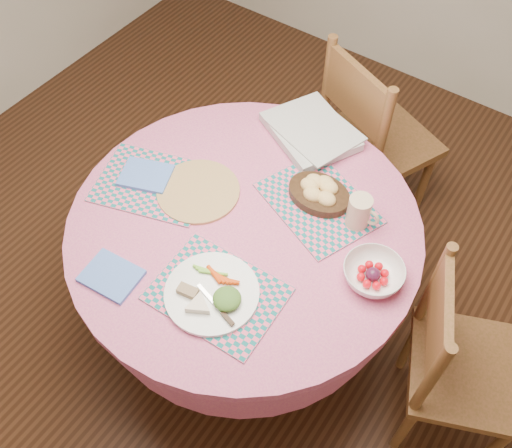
# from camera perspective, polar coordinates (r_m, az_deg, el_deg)

# --- Properties ---
(ground) EXTENTS (4.00, 4.00, 0.00)m
(ground) POSITION_cam_1_polar(r_m,az_deg,el_deg) (2.62, -0.91, -9.74)
(ground) COLOR #331C0F
(ground) RESTS_ON ground
(dining_table) EXTENTS (1.24, 1.24, 0.75)m
(dining_table) POSITION_cam_1_polar(r_m,az_deg,el_deg) (2.13, -1.10, -2.98)
(dining_table) COLOR #D26282
(dining_table) RESTS_ON ground
(chair_right) EXTENTS (0.53, 0.54, 0.90)m
(chair_right) POSITION_cam_1_polar(r_m,az_deg,el_deg) (2.14, 19.33, -12.93)
(chair_right) COLOR brown
(chair_right) RESTS_ON ground
(chair_back) EXTENTS (0.59, 0.58, 0.98)m
(chair_back) POSITION_cam_1_polar(r_m,az_deg,el_deg) (2.64, 11.44, 8.50)
(chair_back) COLOR brown
(chair_back) RESTS_ON ground
(placemat_front) EXTENTS (0.41, 0.32, 0.01)m
(placemat_front) POSITION_cam_1_polar(r_m,az_deg,el_deg) (1.82, -3.87, -6.97)
(placemat_front) COLOR #12676A
(placemat_front) RESTS_ON dining_table
(placemat_left) EXTENTS (0.47, 0.41, 0.01)m
(placemat_left) POSITION_cam_1_polar(r_m,az_deg,el_deg) (2.12, -10.28, 4.04)
(placemat_left) COLOR #12676A
(placemat_left) RESTS_ON dining_table
(placemat_back) EXTENTS (0.48, 0.43, 0.01)m
(placemat_back) POSITION_cam_1_polar(r_m,az_deg,el_deg) (2.04, 6.25, 2.09)
(placemat_back) COLOR #12676A
(placemat_back) RESTS_ON dining_table
(wicker_trivet) EXTENTS (0.30, 0.30, 0.01)m
(wicker_trivet) POSITION_cam_1_polar(r_m,az_deg,el_deg) (2.07, -5.79, 3.29)
(wicker_trivet) COLOR #AF7B4C
(wicker_trivet) RESTS_ON dining_table
(napkin_near) EXTENTS (0.19, 0.16, 0.01)m
(napkin_near) POSITION_cam_1_polar(r_m,az_deg,el_deg) (1.90, -14.26, -5.05)
(napkin_near) COLOR #4F76CC
(napkin_near) RESTS_ON dining_table
(napkin_far) EXTENTS (0.22, 0.20, 0.01)m
(napkin_far) POSITION_cam_1_polar(r_m,az_deg,el_deg) (2.13, -10.95, 4.80)
(napkin_far) COLOR #4F76CC
(napkin_far) RESTS_ON placemat_left
(dinner_plate) EXTENTS (0.30, 0.30, 0.05)m
(dinner_plate) POSITION_cam_1_polar(r_m,az_deg,el_deg) (1.80, -4.40, -6.98)
(dinner_plate) COLOR white
(dinner_plate) RESTS_ON placemat_front
(bread_bowl) EXTENTS (0.23, 0.23, 0.08)m
(bread_bowl) POSITION_cam_1_polar(r_m,az_deg,el_deg) (2.03, 6.35, 3.29)
(bread_bowl) COLOR black
(bread_bowl) RESTS_ON placemat_back
(latte_mug) EXTENTS (0.12, 0.08, 0.12)m
(latte_mug) POSITION_cam_1_polar(r_m,az_deg,el_deg) (1.95, 10.31, 1.21)
(latte_mug) COLOR beige
(latte_mug) RESTS_ON placemat_back
(fruit_bowl) EXTENTS (0.24, 0.24, 0.06)m
(fruit_bowl) POSITION_cam_1_polar(r_m,az_deg,el_deg) (1.86, 11.64, -4.91)
(fruit_bowl) COLOR white
(fruit_bowl) RESTS_ON dining_table
(newspaper_stack) EXTENTS (0.43, 0.39, 0.04)m
(newspaper_stack) POSITION_cam_1_polar(r_m,az_deg,el_deg) (2.25, 5.53, 9.24)
(newspaper_stack) COLOR silver
(newspaper_stack) RESTS_ON dining_table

